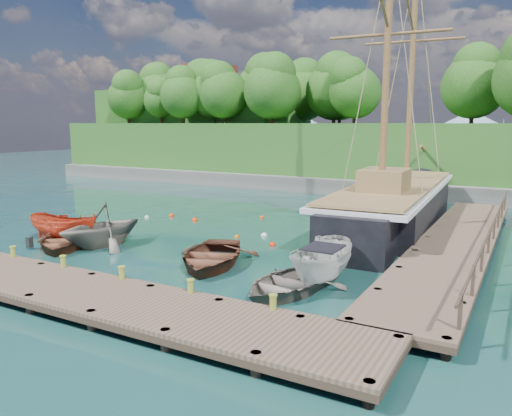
{
  "coord_description": "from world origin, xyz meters",
  "views": [
    {
      "loc": [
        14.38,
        -17.57,
        6.02
      ],
      "look_at": [
        2.91,
        2.99,
        2.0
      ],
      "focal_mm": 35.0,
      "sensor_mm": 36.0,
      "label": 1
    }
  ],
  "objects_px": {
    "motorboat_orange": "(65,241)",
    "cabin_boat_white": "(322,284)",
    "rowboat_0": "(63,248)",
    "rowboat_3": "(288,292)",
    "schooner": "(394,208)",
    "rowboat_1": "(102,246)",
    "rowboat_2": "(211,265)"
  },
  "relations": [
    {
      "from": "motorboat_orange",
      "to": "cabin_boat_white",
      "type": "bearing_deg",
      "value": -95.28
    },
    {
      "from": "rowboat_0",
      "to": "rowboat_3",
      "type": "xyz_separation_m",
      "value": [
        12.4,
        -0.49,
        0.0
      ]
    },
    {
      "from": "motorboat_orange",
      "to": "schooner",
      "type": "relative_size",
      "value": 0.16
    },
    {
      "from": "motorboat_orange",
      "to": "schooner",
      "type": "bearing_deg",
      "value": -53.49
    },
    {
      "from": "rowboat_3",
      "to": "cabin_boat_white",
      "type": "xyz_separation_m",
      "value": [
        0.75,
        1.47,
        0.0
      ]
    },
    {
      "from": "motorboat_orange",
      "to": "rowboat_1",
      "type": "bearing_deg",
      "value": -91.5
    },
    {
      "from": "rowboat_3",
      "to": "motorboat_orange",
      "type": "bearing_deg",
      "value": -176.18
    },
    {
      "from": "rowboat_2",
      "to": "cabin_boat_white",
      "type": "bearing_deg",
      "value": -20.87
    },
    {
      "from": "rowboat_0",
      "to": "schooner",
      "type": "distance_m",
      "value": 18.45
    },
    {
      "from": "rowboat_1",
      "to": "schooner",
      "type": "distance_m",
      "value": 16.64
    },
    {
      "from": "schooner",
      "to": "rowboat_0",
      "type": "bearing_deg",
      "value": -136.54
    },
    {
      "from": "rowboat_2",
      "to": "schooner",
      "type": "height_order",
      "value": "schooner"
    },
    {
      "from": "rowboat_3",
      "to": "motorboat_orange",
      "type": "xyz_separation_m",
      "value": [
        -13.47,
        1.51,
        0.0
      ]
    },
    {
      "from": "motorboat_orange",
      "to": "schooner",
      "type": "height_order",
      "value": "schooner"
    },
    {
      "from": "rowboat_2",
      "to": "schooner",
      "type": "xyz_separation_m",
      "value": [
        4.72,
        12.28,
        1.05
      ]
    },
    {
      "from": "rowboat_2",
      "to": "rowboat_0",
      "type": "bearing_deg",
      "value": 166.7
    },
    {
      "from": "rowboat_2",
      "to": "cabin_boat_white",
      "type": "height_order",
      "value": "cabin_boat_white"
    },
    {
      "from": "rowboat_1",
      "to": "rowboat_2",
      "type": "xyz_separation_m",
      "value": [
        6.63,
        -0.16,
        0.0
      ]
    },
    {
      "from": "schooner",
      "to": "rowboat_2",
      "type": "bearing_deg",
      "value": -113.76
    },
    {
      "from": "rowboat_0",
      "to": "motorboat_orange",
      "type": "height_order",
      "value": "motorboat_orange"
    },
    {
      "from": "rowboat_3",
      "to": "motorboat_orange",
      "type": "relative_size",
      "value": 1.07
    },
    {
      "from": "cabin_boat_white",
      "to": "rowboat_2",
      "type": "bearing_deg",
      "value": 176.53
    },
    {
      "from": "rowboat_3",
      "to": "cabin_boat_white",
      "type": "relative_size",
      "value": 0.98
    },
    {
      "from": "rowboat_2",
      "to": "cabin_boat_white",
      "type": "xyz_separation_m",
      "value": [
        5.12,
        -0.03,
        0.0
      ]
    },
    {
      "from": "rowboat_0",
      "to": "rowboat_1",
      "type": "xyz_separation_m",
      "value": [
        1.4,
        1.17,
        0.0
      ]
    },
    {
      "from": "schooner",
      "to": "rowboat_3",
      "type": "bearing_deg",
      "value": -94.19
    },
    {
      "from": "cabin_boat_white",
      "to": "rowboat_0",
      "type": "bearing_deg",
      "value": -178.83
    },
    {
      "from": "rowboat_3",
      "to": "schooner",
      "type": "height_order",
      "value": "schooner"
    },
    {
      "from": "rowboat_1",
      "to": "rowboat_2",
      "type": "bearing_deg",
      "value": 9.92
    },
    {
      "from": "rowboat_2",
      "to": "cabin_boat_white",
      "type": "relative_size",
      "value": 1.12
    },
    {
      "from": "rowboat_3",
      "to": "rowboat_2",
      "type": "bearing_deg",
      "value": 171.23
    },
    {
      "from": "rowboat_1",
      "to": "rowboat_3",
      "type": "xyz_separation_m",
      "value": [
        11.0,
        -1.66,
        0.0
      ]
    }
  ]
}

